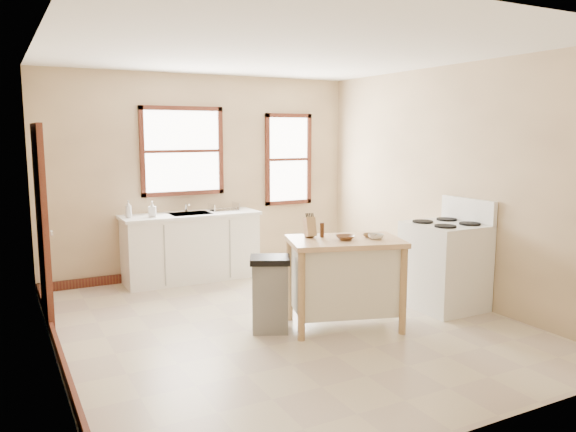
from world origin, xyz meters
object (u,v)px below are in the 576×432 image
object	(u,v)px
knife_block	(310,228)
bowl_c	(376,237)
soap_bottle_b	(152,209)
gas_stove	(445,254)
trash_bin	(270,294)
pepper_grinder	(322,230)
soap_bottle_a	(128,209)
bowl_a	(345,238)
dish_rack	(224,208)
bowl_b	(370,236)
kitchen_island	(344,283)

from	to	relation	value
knife_block	bowl_c	world-z (taller)	knife_block
soap_bottle_b	gas_stove	size ratio (longest dim) A/B	0.16
soap_bottle_b	trash_bin	xyz separation A→B (m)	(0.60, -2.25, -0.64)
gas_stove	soap_bottle_b	bearing A→B (deg)	137.49
pepper_grinder	trash_bin	world-z (taller)	pepper_grinder
soap_bottle_a	pepper_grinder	distance (m)	2.78
soap_bottle_b	bowl_a	world-z (taller)	soap_bottle_b
dish_rack	gas_stove	xyz separation A→B (m)	(1.69, -2.56, -0.34)
bowl_a	bowl_c	distance (m)	0.32
bowl_a	bowl_b	size ratio (longest dim) A/B	1.32
soap_bottle_b	bowl_a	size ratio (longest dim) A/B	1.08
kitchen_island	bowl_b	xyz separation A→B (m)	(0.28, -0.04, 0.48)
dish_rack	trash_bin	distance (m)	2.44
soap_bottle_b	trash_bin	size ratio (longest dim) A/B	0.27
pepper_grinder	bowl_b	size ratio (longest dim) A/B	1.05
knife_block	soap_bottle_b	bearing A→B (deg)	122.44
kitchen_island	bowl_a	size ratio (longest dim) A/B	6.01
bowl_a	gas_stove	size ratio (longest dim) A/B	0.15
kitchen_island	bowl_a	distance (m)	0.49
knife_block	bowl_b	world-z (taller)	knife_block
bowl_c	knife_block	bearing A→B (deg)	144.63
soap_bottle_b	soap_bottle_a	bearing A→B (deg)	-171.89
bowl_a	soap_bottle_b	bearing A→B (deg)	117.22
soap_bottle_a	gas_stove	bearing A→B (deg)	-49.95
kitchen_island	bowl_a	bearing A→B (deg)	-106.91
soap_bottle_a	trash_bin	xyz separation A→B (m)	(0.89, -2.31, -0.65)
pepper_grinder	trash_bin	xyz separation A→B (m)	(-0.58, 0.05, -0.62)
dish_rack	bowl_b	distance (m)	2.68
trash_bin	gas_stove	bearing A→B (deg)	19.59
soap_bottle_b	bowl_c	distance (m)	3.10
bowl_c	trash_bin	size ratio (longest dim) A/B	0.21
bowl_b	kitchen_island	bearing A→B (deg)	170.91
gas_stove	soap_bottle_a	bearing A→B (deg)	139.75
soap_bottle_a	bowl_b	distance (m)	3.22
bowl_a	knife_block	bearing A→B (deg)	131.67
soap_bottle_b	pepper_grinder	xyz separation A→B (m)	(1.17, -2.30, -0.02)
dish_rack	bowl_c	xyz separation A→B (m)	(0.58, -2.73, -0.01)
bowl_a	trash_bin	bearing A→B (deg)	157.99
soap_bottle_a	bowl_a	bearing A→B (deg)	-68.08
bowl_c	bowl_a	bearing A→B (deg)	159.89
bowl_a	bowl_b	world-z (taller)	bowl_a
knife_block	trash_bin	bearing A→B (deg)	-173.26
soap_bottle_a	trash_bin	world-z (taller)	soap_bottle_a
bowl_c	gas_stove	size ratio (longest dim) A/B	0.13
bowl_a	bowl_b	xyz separation A→B (m)	(0.31, -0.00, -0.01)
dish_rack	bowl_c	distance (m)	2.79
pepper_grinder	bowl_a	xyz separation A→B (m)	(0.13, -0.24, -0.05)
pepper_grinder	gas_stove	xyz separation A→B (m)	(1.53, -0.18, -0.38)
dish_rack	bowl_b	size ratio (longest dim) A/B	2.69
soap_bottle_b	kitchen_island	bearing A→B (deg)	-42.68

